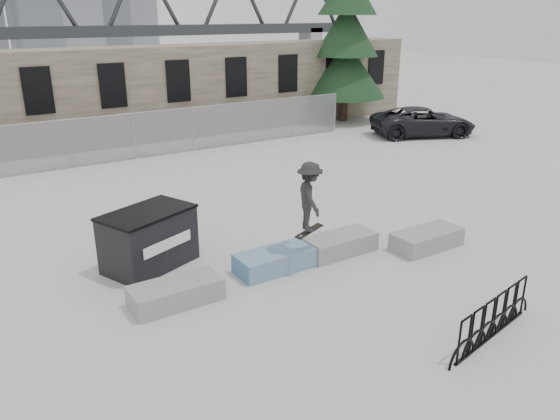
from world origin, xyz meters
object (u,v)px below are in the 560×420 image
at_px(planter_center_right, 339,243).
at_px(spruce_tree, 346,35).
at_px(dumpster, 149,239).
at_px(suv, 423,121).
at_px(planter_center_left, 275,260).
at_px(bike_rack, 494,318).
at_px(skateboarder, 310,197).
at_px(planter_far_left, 176,292).
at_px(planter_offset, 427,238).

xyz_separation_m(planter_center_right, spruce_tree, (12.07, 14.72, 4.57)).
distance_m(dumpster, suv, 18.83).
xyz_separation_m(planter_center_left, spruce_tree, (14.04, 14.65, 4.57)).
bearing_deg(bike_rack, suv, 47.41).
bearing_deg(dumpster, spruce_tree, 15.73).
bearing_deg(skateboarder, spruce_tree, -22.43).
height_order(planter_far_left, skateboarder, skateboarder).
xyz_separation_m(dumpster, suv, (17.37, 7.25, -0.01)).
xyz_separation_m(planter_far_left, suv, (17.57, 9.36, 0.47)).
height_order(planter_far_left, suv, suv).
bearing_deg(bike_rack, skateboarder, 105.58).
bearing_deg(dumpster, planter_center_right, -45.38).
height_order(dumpster, suv, suv).
distance_m(planter_center_left, skateboarder, 1.83).
relative_size(planter_center_left, spruce_tree, 0.17).
distance_m(planter_center_left, planter_center_right, 1.97).
distance_m(dumpster, bike_rack, 8.13).
xyz_separation_m(planter_center_right, bike_rack, (-0.01, -4.81, 0.17)).
bearing_deg(planter_center_right, planter_far_left, -178.06).
bearing_deg(planter_offset, bike_rack, -120.47).
relative_size(planter_center_right, spruce_tree, 0.17).
height_order(planter_far_left, planter_offset, same).
distance_m(planter_far_left, spruce_tree, 22.87).
distance_m(planter_far_left, planter_offset, 6.97).
bearing_deg(planter_center_left, dumpster, 143.18).
distance_m(planter_center_right, bike_rack, 4.81).
bearing_deg(planter_offset, planter_center_right, 155.06).
distance_m(planter_center_right, planter_offset, 2.44).
distance_m(planter_offset, dumpster, 7.37).
relative_size(planter_center_left, suv, 0.38).
xyz_separation_m(planter_offset, spruce_tree, (9.85, 15.75, 4.57)).
xyz_separation_m(planter_center_left, bike_rack, (1.96, -4.87, 0.17)).
xyz_separation_m(planter_center_left, planter_center_right, (1.97, -0.06, 0.00)).
bearing_deg(dumpster, planter_far_left, -117.12).
xyz_separation_m(planter_far_left, bike_rack, (4.69, -4.65, 0.17)).
xyz_separation_m(planter_center_left, suv, (14.84, 9.14, 0.47)).
bearing_deg(planter_far_left, bike_rack, -44.73).
distance_m(dumpster, spruce_tree, 21.31).
bearing_deg(planter_center_left, planter_offset, -14.65).
height_order(planter_far_left, bike_rack, bike_rack).
distance_m(planter_offset, suv, 14.78).
xyz_separation_m(dumpster, skateboarder, (3.25, -2.31, 1.16)).
bearing_deg(skateboarder, bike_rack, -145.37).
bearing_deg(suv, spruce_tree, 32.15).
height_order(suv, skateboarder, skateboarder).
relative_size(planter_center_right, suv, 0.38).
relative_size(planter_far_left, skateboarder, 1.09).
xyz_separation_m(spruce_tree, suv, (0.81, -5.51, -4.11)).
bearing_deg(suv, bike_rack, 161.24).
height_order(spruce_tree, suv, spruce_tree).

